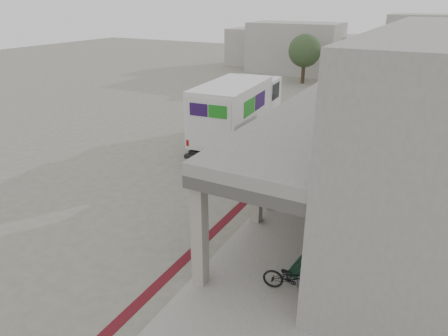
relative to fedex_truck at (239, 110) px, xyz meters
The scene contains 13 objects.
ground 9.14m from the fedex_truck, 72.91° to the right, with size 120.00×120.00×0.00m, color #6A675B.
bike_lane_stripe 7.72m from the fedex_truck, 60.99° to the right, with size 0.35×40.00×0.01m, color #541018.
sidewalk 10.97m from the fedex_truck, 52.19° to the right, with size 4.40×28.00×0.12m, color gray.
transit_building 10.38m from the fedex_truck, 23.12° to the right, with size 7.60×17.00×7.00m.
distant_backdrop 27.36m from the fedex_truck, 90.46° to the left, with size 28.00×10.00×6.50m.
tree_left 19.65m from the fedex_truck, 96.96° to the left, with size 3.20×3.20×4.80m.
tree_mid 21.99m from the fedex_truck, 77.84° to the left, with size 3.20×3.20×4.80m.
fedex_truck is the anchor object (origin of this frame).
bench 12.64m from the fedex_truck, 54.81° to the right, with size 0.51×1.64×0.38m.
bollard_near 12.93m from the fedex_truck, 68.41° to the right, with size 0.39×0.39×0.58m.
bollard_far 8.47m from the fedex_truck, 55.46° to the right, with size 0.44×0.44×0.66m.
utility_cabinet 8.57m from the fedex_truck, 33.01° to the right, with size 0.51×0.68×1.14m, color slate.
bicycle_black 13.43m from the fedex_truck, 56.96° to the right, with size 0.61×1.76×0.92m, color black.
Camera 1 is at (7.26, -11.65, 7.81)m, focal length 32.00 mm.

